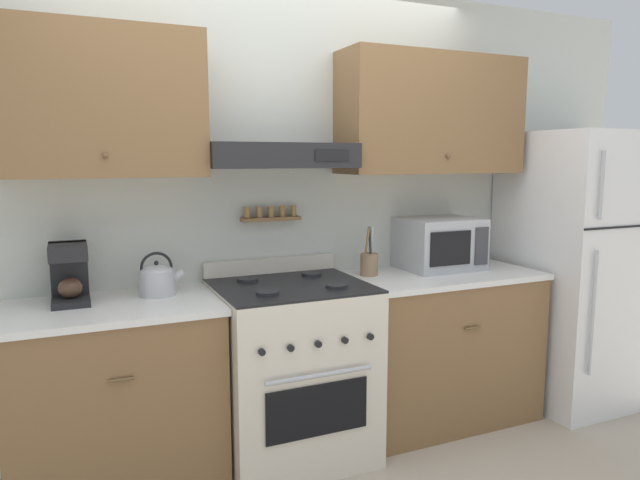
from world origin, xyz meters
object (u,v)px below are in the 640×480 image
(coffee_maker, at_px, (69,272))
(microwave, at_px, (438,243))
(stove_range, at_px, (292,370))
(utensil_crock, at_px, (369,263))
(tea_kettle, at_px, (157,279))
(refrigerator, at_px, (577,268))

(coffee_maker, relative_size, microwave, 0.60)
(stove_range, bearing_deg, utensil_crock, 15.47)
(tea_kettle, relative_size, microwave, 0.49)
(tea_kettle, bearing_deg, coffee_maker, 175.30)
(coffee_maker, xyz_separation_m, microwave, (2.08, -0.01, 0.01))
(tea_kettle, bearing_deg, utensil_crock, 0.00)
(coffee_maker, bearing_deg, refrigerator, -4.22)
(tea_kettle, distance_m, coffee_maker, 0.40)
(refrigerator, relative_size, tea_kettle, 7.59)
(refrigerator, bearing_deg, coffee_maker, 175.78)
(refrigerator, bearing_deg, utensil_crock, 172.44)
(refrigerator, distance_m, tea_kettle, 2.63)
(refrigerator, height_order, microwave, refrigerator)
(refrigerator, xyz_separation_m, coffee_maker, (-3.02, 0.22, 0.18))
(refrigerator, bearing_deg, microwave, 167.55)
(tea_kettle, bearing_deg, microwave, 0.61)
(utensil_crock, bearing_deg, microwave, 2.07)
(refrigerator, xyz_separation_m, utensil_crock, (-1.43, 0.19, 0.11))
(refrigerator, relative_size, microwave, 3.75)
(coffee_maker, bearing_deg, microwave, -0.41)
(tea_kettle, relative_size, coffee_maker, 0.82)
(coffee_maker, distance_m, utensil_crock, 1.59)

